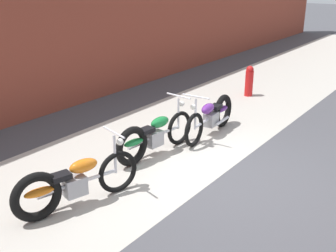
# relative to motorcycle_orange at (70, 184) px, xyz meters

# --- Properties ---
(ground_plane) EXTENTS (80.00, 80.00, 0.00)m
(ground_plane) POSITION_rel_motorcycle_orange_xyz_m (2.18, -1.25, -0.40)
(ground_plane) COLOR #47474C
(sidewalk_slab) EXTENTS (36.00, 3.50, 0.01)m
(sidewalk_slab) POSITION_rel_motorcycle_orange_xyz_m (2.18, 0.50, -0.40)
(sidewalk_slab) COLOR #B2ADA3
(sidewalk_slab) RESTS_ON ground
(brick_building_wall) EXTENTS (36.00, 0.50, 4.58)m
(brick_building_wall) POSITION_rel_motorcycle_orange_xyz_m (2.18, 3.95, 1.89)
(brick_building_wall) COLOR brown
(brick_building_wall) RESTS_ON ground
(motorcycle_orange) EXTENTS (1.96, 0.78, 1.03)m
(motorcycle_orange) POSITION_rel_motorcycle_orange_xyz_m (0.00, 0.00, 0.00)
(motorcycle_orange) COLOR black
(motorcycle_orange) RESTS_ON ground
(motorcycle_green) EXTENTS (2.01, 0.58, 1.03)m
(motorcycle_green) POSITION_rel_motorcycle_orange_xyz_m (2.11, 0.19, 0.00)
(motorcycle_green) COLOR black
(motorcycle_green) RESTS_ON ground
(motorcycle_purple) EXTENTS (2.01, 0.58, 1.03)m
(motorcycle_purple) POSITION_rel_motorcycle_orange_xyz_m (3.80, -0.12, 0.00)
(motorcycle_purple) COLOR black
(motorcycle_purple) RESTS_ON ground
(fire_hydrant) EXTENTS (0.22, 0.22, 0.84)m
(fire_hydrant) POSITION_rel_motorcycle_orange_xyz_m (6.84, 0.53, 0.03)
(fire_hydrant) COLOR red
(fire_hydrant) RESTS_ON ground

